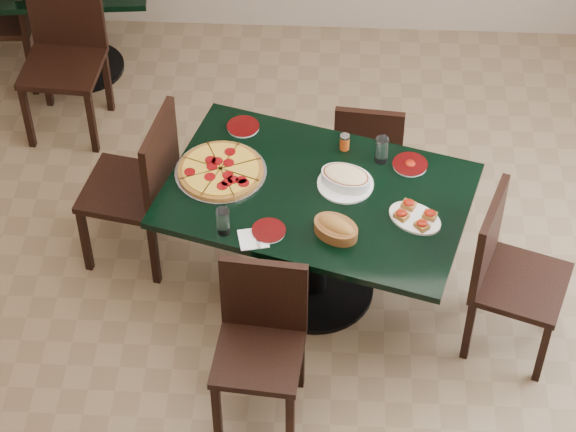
{
  "coord_description": "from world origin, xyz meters",
  "views": [
    {
      "loc": [
        0.08,
        -3.82,
        4.74
      ],
      "look_at": [
        -0.1,
        0.0,
        0.86
      ],
      "focal_mm": 70.0,
      "sensor_mm": 36.0,
      "label": 1
    }
  ],
  "objects_px": {
    "main_table": "(316,218)",
    "chair_near": "(261,334)",
    "chair_right": "(506,268)",
    "bread_basket": "(336,228)",
    "back_chair_left": "(11,7)",
    "back_chair_near": "(65,47)",
    "bruschetta_platter": "(415,216)",
    "back_table": "(74,5)",
    "chair_far": "(369,150)",
    "lasagna_casserole": "(346,178)",
    "chair_left": "(142,181)",
    "pepperoni_pizza": "(221,171)"
  },
  "relations": [
    {
      "from": "chair_far",
      "to": "pepperoni_pizza",
      "type": "height_order",
      "value": "chair_far"
    },
    {
      "from": "pepperoni_pizza",
      "to": "back_chair_left",
      "type": "bearing_deg",
      "value": 131.75
    },
    {
      "from": "chair_left",
      "to": "bread_basket",
      "type": "bearing_deg",
      "value": 74.88
    },
    {
      "from": "back_table",
      "to": "chair_far",
      "type": "xyz_separation_m",
      "value": [
        1.91,
        -1.23,
        -0.07
      ]
    },
    {
      "from": "back_table",
      "to": "chair_right",
      "type": "distance_m",
      "value": 3.39
    },
    {
      "from": "chair_left",
      "to": "chair_near",
      "type": "bearing_deg",
      "value": 47.35
    },
    {
      "from": "chair_left",
      "to": "chair_far",
      "type": "bearing_deg",
      "value": 120.75
    },
    {
      "from": "back_chair_left",
      "to": "chair_near",
      "type": "bearing_deg",
      "value": 31.27
    },
    {
      "from": "chair_far",
      "to": "chair_left",
      "type": "relative_size",
      "value": 0.82
    },
    {
      "from": "chair_left",
      "to": "bruschetta_platter",
      "type": "distance_m",
      "value": 1.51
    },
    {
      "from": "back_chair_near",
      "to": "bruschetta_platter",
      "type": "xyz_separation_m",
      "value": [
        2.08,
        -1.56,
        0.21
      ]
    },
    {
      "from": "main_table",
      "to": "back_chair_left",
      "type": "distance_m",
      "value": 2.72
    },
    {
      "from": "chair_near",
      "to": "bread_basket",
      "type": "relative_size",
      "value": 3.14
    },
    {
      "from": "main_table",
      "to": "back_chair_left",
      "type": "relative_size",
      "value": 1.8
    },
    {
      "from": "back_chair_near",
      "to": "pepperoni_pizza",
      "type": "relative_size",
      "value": 2.09
    },
    {
      "from": "back_table",
      "to": "back_chair_near",
      "type": "relative_size",
      "value": 1.06
    },
    {
      "from": "chair_right",
      "to": "bread_basket",
      "type": "relative_size",
      "value": 3.33
    },
    {
      "from": "chair_left",
      "to": "lasagna_casserole",
      "type": "distance_m",
      "value": 1.13
    },
    {
      "from": "bread_basket",
      "to": "bruschetta_platter",
      "type": "relative_size",
      "value": 0.84
    },
    {
      "from": "bread_basket",
      "to": "chair_near",
      "type": "bearing_deg",
      "value": -94.54
    },
    {
      "from": "chair_far",
      "to": "bread_basket",
      "type": "relative_size",
      "value": 2.85
    },
    {
      "from": "main_table",
      "to": "chair_near",
      "type": "relative_size",
      "value": 1.94
    },
    {
      "from": "back_chair_near",
      "to": "lasagna_casserole",
      "type": "bearing_deg",
      "value": -33.23
    },
    {
      "from": "bruschetta_platter",
      "to": "back_table",
      "type": "bearing_deg",
      "value": 171.22
    },
    {
      "from": "chair_far",
      "to": "lasagna_casserole",
      "type": "distance_m",
      "value": 0.71
    },
    {
      "from": "chair_far",
      "to": "chair_near",
      "type": "height_order",
      "value": "chair_near"
    },
    {
      "from": "main_table",
      "to": "bread_basket",
      "type": "relative_size",
      "value": 6.08
    },
    {
      "from": "chair_near",
      "to": "pepperoni_pizza",
      "type": "relative_size",
      "value": 1.87
    },
    {
      "from": "back_chair_near",
      "to": "bread_basket",
      "type": "height_order",
      "value": "back_chair_near"
    },
    {
      "from": "back_chair_near",
      "to": "bread_basket",
      "type": "relative_size",
      "value": 3.5
    },
    {
      "from": "main_table",
      "to": "chair_near",
      "type": "bearing_deg",
      "value": -92.11
    },
    {
      "from": "back_table",
      "to": "pepperoni_pizza",
      "type": "relative_size",
      "value": 2.22
    },
    {
      "from": "back_chair_left",
      "to": "bread_basket",
      "type": "distance_m",
      "value": 3.0
    },
    {
      "from": "chair_far",
      "to": "bruschetta_platter",
      "type": "height_order",
      "value": "chair_far"
    },
    {
      "from": "chair_far",
      "to": "chair_right",
      "type": "distance_m",
      "value": 1.18
    },
    {
      "from": "chair_left",
      "to": "back_chair_left",
      "type": "height_order",
      "value": "chair_left"
    },
    {
      "from": "back_chair_left",
      "to": "bruschetta_platter",
      "type": "bearing_deg",
      "value": 48.09
    },
    {
      "from": "chair_far",
      "to": "chair_right",
      "type": "height_order",
      "value": "chair_right"
    },
    {
      "from": "chair_left",
      "to": "back_table",
      "type": "bearing_deg",
      "value": -146.37
    },
    {
      "from": "chair_near",
      "to": "chair_left",
      "type": "xyz_separation_m",
      "value": [
        -0.71,
        0.97,
        0.06
      ]
    },
    {
      "from": "chair_left",
      "to": "lasagna_casserole",
      "type": "bearing_deg",
      "value": 92.35
    },
    {
      "from": "main_table",
      "to": "bruschetta_platter",
      "type": "relative_size",
      "value": 5.09
    },
    {
      "from": "chair_left",
      "to": "bread_basket",
      "type": "relative_size",
      "value": 3.46
    },
    {
      "from": "chair_near",
      "to": "back_chair_left",
      "type": "distance_m",
      "value": 3.12
    },
    {
      "from": "lasagna_casserole",
      "to": "chair_right",
      "type": "bearing_deg",
      "value": -1.74
    },
    {
      "from": "lasagna_casserole",
      "to": "bread_basket",
      "type": "bearing_deg",
      "value": -76.01
    },
    {
      "from": "chair_near",
      "to": "bread_basket",
      "type": "bearing_deg",
      "value": 58.11
    },
    {
      "from": "lasagna_casserole",
      "to": "bread_basket",
      "type": "xyz_separation_m",
      "value": [
        -0.04,
        -0.35,
        -0.01
      ]
    },
    {
      "from": "chair_near",
      "to": "chair_right",
      "type": "distance_m",
      "value": 1.29
    },
    {
      "from": "chair_near",
      "to": "back_chair_near",
      "type": "xyz_separation_m",
      "value": [
        -1.35,
        2.13,
        0.07
      ]
    }
  ]
}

